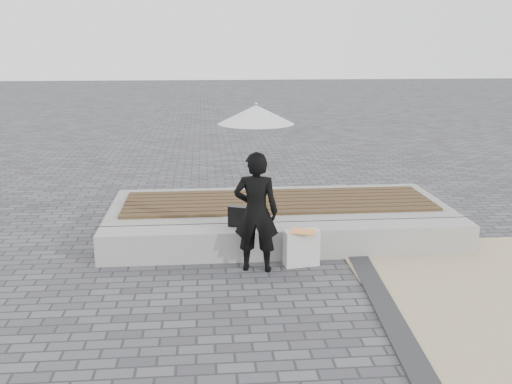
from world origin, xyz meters
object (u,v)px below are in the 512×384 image
(woman, at_px, (256,212))
(parasol, at_px, (256,114))
(seating_ledge, at_px, (290,241))
(handbag, at_px, (243,217))
(canvas_tote, at_px, (301,248))

(woman, distance_m, parasol, 1.19)
(woman, bearing_deg, seating_ledge, -125.37)
(woman, relative_size, parasol, 1.31)
(parasol, xyz_separation_m, handbag, (-0.12, 0.52, -1.40))
(woman, bearing_deg, parasol, 10.67)
(handbag, relative_size, canvas_tote, 0.84)
(woman, distance_m, handbag, 0.58)
(woman, height_order, parasol, parasol)
(parasol, bearing_deg, seating_ledge, 43.96)
(woman, relative_size, handbag, 3.85)
(handbag, bearing_deg, woman, -54.50)
(canvas_tote, bearing_deg, handbag, 140.08)
(woman, xyz_separation_m, handbag, (-0.12, 0.52, -0.21))
(handbag, bearing_deg, parasol, -54.50)
(parasol, height_order, canvas_tote, parasol)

